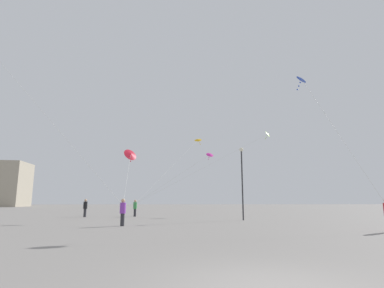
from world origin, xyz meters
TOP-DOWN VIEW (x-y plane):
  - ground_plane at (0.00, 0.00)m, footprint 300.00×300.00m
  - person_in_green at (-5.48, 27.07)m, footprint 0.37×0.37m
  - person_in_purple at (-4.87, 14.70)m, footprint 0.38×0.38m
  - person_in_black at (-10.38, 26.45)m, footprint 0.39×0.39m
  - kite_cobalt_diamond at (7.19, 13.68)m, footprint 2.79×4.50m
  - kite_crimson_diamond at (-5.21, 20.00)m, footprint 1.35×5.99m
  - kite_magenta_diamond at (2.70, 30.63)m, footprint 8.84×4.11m
  - kite_amber_diamond at (1.89, 37.19)m, footprint 8.08×10.84m
  - kite_lime_diamond at (9.88, 31.04)m, footprint 16.21×4.61m
  - lamppost_east at (4.27, 20.24)m, footprint 0.36×0.36m

SIDE VIEW (x-z plane):
  - ground_plane at x=0.00m, z-range 0.00..0.00m
  - person_in_green at x=-5.48m, z-range 0.08..1.79m
  - person_in_purple at x=-4.87m, z-range 0.08..1.80m
  - person_in_black at x=-10.38m, z-range 0.09..1.86m
  - lamppost_east at x=4.27m, z-range 0.93..7.09m
  - kite_crimson_diamond at x=-5.21m, z-range 3.08..7.75m
  - kite_magenta_diamond at x=2.70m, z-range 3.93..10.05m
  - kite_lime_diamond at x=9.88m, z-range 5.15..14.11m
  - kite_cobalt_diamond at x=7.19m, z-range 5.26..14.13m
  - kite_amber_diamond at x=1.89m, z-range 5.46..14.70m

